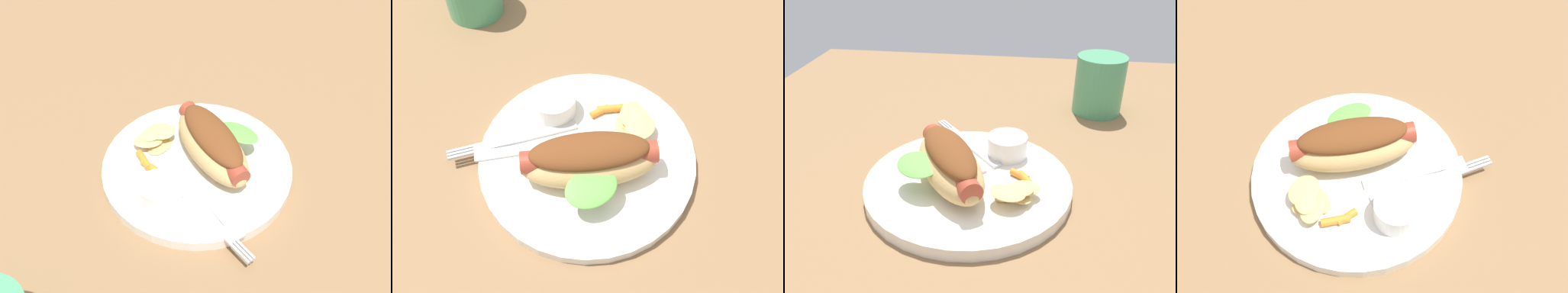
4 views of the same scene
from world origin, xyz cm
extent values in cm
cube|color=olive|center=(0.00, 0.00, -0.90)|extent=(120.00, 90.00, 1.80)
cylinder|color=white|center=(2.94, -0.70, 0.80)|extent=(26.23, 26.23, 1.60)
ellipsoid|color=tan|center=(1.78, 1.34, 4.06)|extent=(17.15, 13.67, 4.92)
cylinder|color=#A33D28|center=(1.78, 1.34, 4.92)|extent=(14.71, 9.96, 2.66)
ellipsoid|color=brown|center=(1.78, 1.34, 6.12)|extent=(14.25, 11.05, 2.62)
ellipsoid|color=#6BB74C|center=(-0.30, 4.89, 5.04)|extent=(7.19, 7.45, 1.53)
cylinder|color=white|center=(9.44, -5.10, 3.12)|extent=(5.47, 5.47, 3.04)
cube|color=silver|center=(10.91, 0.02, 1.80)|extent=(10.65, 9.29, 0.40)
cube|color=silver|center=(17.36, 4.90, 1.80)|extent=(2.63, 2.30, 0.40)
cube|color=silver|center=(17.07, 5.24, 1.80)|extent=(2.63, 2.30, 0.40)
cube|color=silver|center=(16.78, 5.59, 1.80)|extent=(2.63, 2.30, 0.40)
cube|color=silver|center=(9.75, 1.39, 1.78)|extent=(11.71, 8.57, 0.36)
ellipsoid|color=#E3BE70|center=(-0.14, -6.08, 1.85)|extent=(4.66, 4.46, 0.50)
ellipsoid|color=#E3BE70|center=(-0.68, -7.29, 2.26)|extent=(4.85, 4.42, 0.83)
ellipsoid|color=#E3BE70|center=(0.35, -7.78, 2.85)|extent=(3.48, 4.51, 0.87)
ellipsoid|color=#E3BE70|center=(-1.74, -6.10, 3.29)|extent=(4.17, 4.74, 0.71)
ellipsoid|color=#E3BE70|center=(-1.04, -7.25, 3.26)|extent=(3.93, 4.48, 0.82)
cylinder|color=orange|center=(2.94, -8.06, 2.10)|extent=(3.44, 2.60, 0.99)
cylinder|color=orange|center=(4.00, -7.16, 2.05)|extent=(2.27, 2.65, 0.90)
camera|label=1|loc=(50.32, 1.08, 52.06)|focal=45.96mm
camera|label=2|loc=(-9.20, 26.74, 49.35)|focal=42.89mm
camera|label=3|loc=(-41.28, -8.53, 31.58)|focal=38.82mm
camera|label=4|loc=(15.85, -33.00, 55.45)|focal=47.24mm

